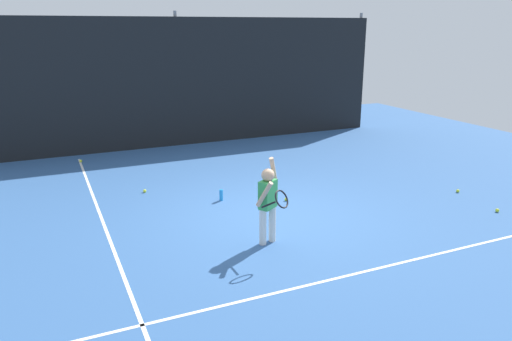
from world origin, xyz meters
The scene contains 13 objects.
ground_plane centered at (0.00, 0.00, 0.00)m, with size 20.00×20.00×0.00m, color #335B93.
court_line_baseline centered at (0.00, -2.36, 0.00)m, with size 9.00×0.05×0.00m, color white.
court_line_sideline centered at (-2.82, 1.00, 0.00)m, with size 0.05×9.00×0.00m, color white.
back_fence_windscreen centered at (0.00, 5.96, 1.75)m, with size 12.28×0.08×3.49m, color black.
fence_post_1 centered at (0.00, 6.02, 1.82)m, with size 0.09×0.09×3.64m, color slate.
fence_post_2 centered at (5.99, 6.02, 1.82)m, with size 0.09×0.09×3.64m, color slate.
tennis_player centered at (-0.57, -0.98, 0.73)m, with size 0.50×0.83×1.35m.
water_bottle centered at (-0.57, 1.14, 0.11)m, with size 0.07×0.07×0.22m, color #268CD8.
tennis_ball_0 centered at (-1.83, 2.22, 0.03)m, with size 0.07×0.07×0.07m, color #CCE033.
tennis_ball_1 centered at (3.99, -0.39, 0.03)m, with size 0.07×0.07×0.07m, color #CCE033.
tennis_ball_2 centered at (0.57, 0.61, 0.03)m, with size 0.07×0.07×0.07m, color #CCE033.
tennis_ball_3 centered at (-2.80, 5.17, 0.03)m, with size 0.07×0.07×0.07m, color #CCE033.
tennis_ball_4 centered at (3.81, -1.50, 0.03)m, with size 0.07×0.07×0.07m, color #CCE033.
Camera 1 is at (-3.60, -7.26, 3.26)m, focal length 34.21 mm.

